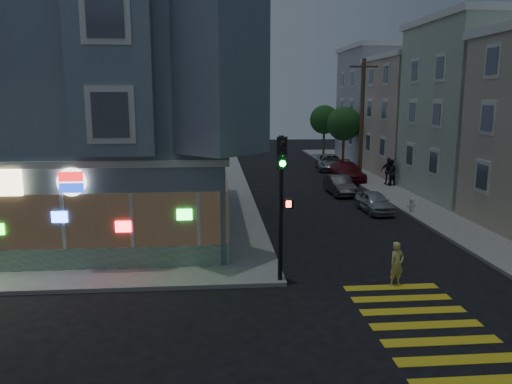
{
  "coord_description": "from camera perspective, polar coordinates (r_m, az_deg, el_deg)",
  "views": [
    {
      "loc": [
        0.59,
        -13.86,
        6.36
      ],
      "look_at": [
        2.3,
        6.16,
        2.49
      ],
      "focal_mm": 35.0,
      "sensor_mm": 36.0,
      "label": 1
    }
  ],
  "objects": [
    {
      "name": "pedestrian_b",
      "position": [
        36.76,
        14.92,
        2.32
      ],
      "size": [
        1.16,
        0.57,
        1.92
      ],
      "primitive_type": "imported",
      "rotation": [
        0.0,
        0.0,
        3.05
      ],
      "color": "black",
      "rests_on": "sidewalk_ne"
    },
    {
      "name": "pedestrian_a",
      "position": [
        36.45,
        15.1,
        2.18
      ],
      "size": [
        1.1,
        1.0,
        1.84
      ],
      "primitive_type": "imported",
      "rotation": [
        0.0,
        0.0,
        3.55
      ],
      "color": "black",
      "rests_on": "sidewalk_ne"
    },
    {
      "name": "row_house_d",
      "position": [
        51.47,
        16.91,
        9.37
      ],
      "size": [
        12.0,
        8.6,
        10.5
      ],
      "primitive_type": "cube",
      "color": "#AAA2B3",
      "rests_on": "sidewalk_ne"
    },
    {
      "name": "sidewalk_ne",
      "position": [
        43.6,
        26.13,
        1.49
      ],
      "size": [
        24.0,
        42.0,
        0.15
      ],
      "primitive_type": "cube",
      "color": "gray",
      "rests_on": "ground"
    },
    {
      "name": "ground",
      "position": [
        15.27,
        -6.85,
        -13.82
      ],
      "size": [
        120.0,
        120.0,
        0.0
      ],
      "primitive_type": "plane",
      "color": "black",
      "rests_on": "ground"
    },
    {
      "name": "corner_building",
      "position": [
        25.71,
        -19.99,
        9.04
      ],
      "size": [
        14.6,
        14.6,
        11.4
      ],
      "color": "slate",
      "rests_on": "sidewalk_nw"
    },
    {
      "name": "street_tree_far",
      "position": [
        53.2,
        7.81,
        8.19
      ],
      "size": [
        3.0,
        3.0,
        5.3
      ],
      "color": "#4C3826",
      "rests_on": "sidewalk_ne"
    },
    {
      "name": "traffic_signal",
      "position": [
        16.44,
        2.99,
        0.85
      ],
      "size": [
        0.61,
        0.55,
        4.95
      ],
      "rotation": [
        0.0,
        0.0,
        -0.25
      ],
      "color": "black",
      "rests_on": "sidewalk_nw"
    },
    {
      "name": "running_child",
      "position": [
        17.73,
        15.8,
        -7.92
      ],
      "size": [
        0.66,
        0.54,
        1.54
      ],
      "primitive_type": "imported",
      "rotation": [
        0.0,
        0.0,
        0.37
      ],
      "color": "#D7CD6E",
      "rests_on": "ground"
    },
    {
      "name": "parked_car_a",
      "position": [
        28.5,
        13.39,
        -1.11
      ],
      "size": [
        1.52,
        3.47,
        1.16
      ],
      "primitive_type": "imported",
      "rotation": [
        0.0,
        0.0,
        0.04
      ],
      "color": "#A9ADB1",
      "rests_on": "ground"
    },
    {
      "name": "sidewalk_nw",
      "position": [
        39.96,
        -25.46,
        0.78
      ],
      "size": [
        33.0,
        42.0,
        0.15
      ],
      "primitive_type": "cube",
      "color": "gray",
      "rests_on": "ground"
    },
    {
      "name": "row_house_c",
      "position": [
        43.25,
        21.26,
        7.9
      ],
      "size": [
        12.0,
        8.6,
        9.0
      ],
      "primitive_type": "cube",
      "color": "beige",
      "rests_on": "sidewalk_ne"
    },
    {
      "name": "fire_hydrant",
      "position": [
        28.41,
        17.39,
        -1.36
      ],
      "size": [
        0.47,
        0.27,
        0.81
      ],
      "color": "white",
      "rests_on": "sidewalk_ne"
    },
    {
      "name": "parked_car_c",
      "position": [
        38.64,
        10.35,
        2.3
      ],
      "size": [
        2.08,
        4.88,
        1.4
      ],
      "primitive_type": "imported",
      "rotation": [
        0.0,
        0.0,
        0.02
      ],
      "color": "maroon",
      "rests_on": "ground"
    },
    {
      "name": "street_tree_near",
      "position": [
        45.44,
        10.02,
        7.67
      ],
      "size": [
        3.0,
        3.0,
        5.3
      ],
      "color": "#4C3826",
      "rests_on": "sidewalk_ne"
    },
    {
      "name": "utility_pole",
      "position": [
        39.58,
        12.01,
        8.4
      ],
      "size": [
        2.2,
        0.3,
        9.0
      ],
      "color": "#4C3826",
      "rests_on": "sidewalk_ne"
    },
    {
      "name": "parked_car_b",
      "position": [
        33.21,
        9.53,
        0.79
      ],
      "size": [
        1.44,
        3.81,
        1.24
      ],
      "primitive_type": "imported",
      "rotation": [
        0.0,
        0.0,
        0.03
      ],
      "color": "#35373A",
      "rests_on": "ground"
    },
    {
      "name": "parked_car_d",
      "position": [
        44.16,
        8.41,
        3.37
      ],
      "size": [
        2.74,
        5.02,
        1.33
      ],
      "primitive_type": "imported",
      "rotation": [
        0.0,
        0.0,
        -0.11
      ],
      "color": "#9AA0A4",
      "rests_on": "ground"
    }
  ]
}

